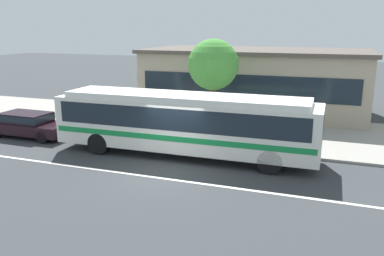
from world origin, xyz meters
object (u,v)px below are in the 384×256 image
Objects in this scene: pedestrian_waiting_near_sign at (119,115)px; street_tree_near_stop at (213,65)px; sedan_behind_bus at (28,123)px; transit_bus at (184,121)px; pedestrian_walking_along_curb at (295,132)px; pedestrian_standing_by_tree at (178,117)px; bus_stop_sign at (270,119)px.

pedestrian_waiting_near_sign is 0.36× the size of street_tree_near_stop.
sedan_behind_bus is 10.33m from street_tree_near_stop.
sedan_behind_bus is 4.88m from pedestrian_waiting_near_sign.
street_tree_near_stop reaches higher than transit_bus.
transit_bus reaches higher than pedestrian_walking_along_curb.
pedestrian_standing_by_tree is 4.97m from bus_stop_sign.
pedestrian_waiting_near_sign reaches higher than sedan_behind_bus.
pedestrian_walking_along_curb is at bearing 3.23° from bus_stop_sign.
bus_stop_sign is (12.47, 1.50, 0.91)m from sedan_behind_bus.
bus_stop_sign is at bearing -39.28° from street_tree_near_stop.
pedestrian_waiting_near_sign is at bearing 19.94° from sedan_behind_bus.
street_tree_near_stop is at bearing 33.22° from pedestrian_waiting_near_sign.
pedestrian_standing_by_tree is (3.04, 0.73, -0.04)m from pedestrian_waiting_near_sign.
pedestrian_walking_along_curb is at bearing 21.04° from transit_bus.
sedan_behind_bus is at bearing -173.47° from pedestrian_walking_along_curb.
pedestrian_standing_by_tree is 0.34× the size of street_tree_near_stop.
pedestrian_walking_along_curb is 0.71× the size of bus_stop_sign.
transit_bus reaches higher than bus_stop_sign.
bus_stop_sign is (3.50, 1.73, -0.00)m from transit_bus.
transit_bus is at bearing -158.96° from pedestrian_walking_along_curb.
street_tree_near_stop is (-0.12, 4.69, 2.03)m from transit_bus.
pedestrian_walking_along_curb is at bearing 6.53° from sedan_behind_bus.
pedestrian_waiting_near_sign is at bearing -146.78° from street_tree_near_stop.
street_tree_near_stop is (8.84, 4.46, 2.95)m from sedan_behind_bus.
pedestrian_walking_along_curb is 6.16m from street_tree_near_stop.
street_tree_near_stop is (-4.79, 2.90, 2.57)m from pedestrian_walking_along_curb.
bus_stop_sign is at bearing -10.39° from pedestrian_standing_by_tree.
transit_bus is 5.03m from pedestrian_walking_along_curb.
street_tree_near_stop is at bearing 140.72° from bus_stop_sign.
pedestrian_waiting_near_sign is at bearing -166.49° from pedestrian_standing_by_tree.
bus_stop_sign is 5.10m from street_tree_near_stop.
bus_stop_sign is at bearing -1.17° from pedestrian_waiting_near_sign.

